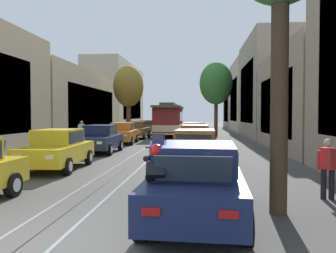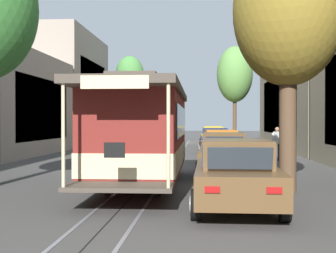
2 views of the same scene
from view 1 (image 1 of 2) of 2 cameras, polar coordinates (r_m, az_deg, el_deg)
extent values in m
plane|color=#4C4947|center=(30.19, -0.52, -2.18)|extent=(160.00, 160.00, 0.00)
cube|color=gray|center=(34.37, -0.73, -1.67)|extent=(0.08, 69.61, 0.01)
cube|color=gray|center=(34.28, 1.03, -1.68)|extent=(0.08, 69.61, 0.01)
cube|color=black|center=(34.32, 0.15, -1.67)|extent=(0.03, 69.61, 0.01)
cube|color=tan|center=(36.40, -15.31, 3.53)|extent=(4.49, 20.24, 6.45)
cube|color=#2D3842|center=(35.68, -11.95, 3.08)|extent=(0.04, 14.38, 3.87)
cube|color=#BCAD93|center=(56.28, -8.45, 4.84)|extent=(5.35, 20.24, 10.09)
cube|color=#2D3842|center=(55.70, -5.78, 4.37)|extent=(0.04, 14.38, 6.05)
cube|color=gray|center=(23.04, 23.74, 3.92)|extent=(5.60, 12.02, 6.05)
cube|color=#2D3842|center=(22.30, 16.94, 3.30)|extent=(0.04, 8.63, 3.63)
cube|color=gray|center=(35.00, 17.16, 6.00)|extent=(5.50, 12.02, 9.40)
cube|color=#2D3842|center=(34.50, 12.70, 5.32)|extent=(0.04, 8.63, 5.64)
cube|color=#BCAD93|center=(47.01, 13.32, 4.77)|extent=(4.39, 12.02, 9.07)
cube|color=#2D3842|center=(46.72, 10.67, 4.25)|extent=(0.04, 8.63, 5.44)
cube|color=gray|center=(59.20, 11.76, 3.14)|extent=(4.75, 12.02, 6.92)
cube|color=#2D3842|center=(58.96, 9.48, 2.83)|extent=(0.04, 8.63, 4.15)
cube|color=#B21414|center=(10.87, -23.34, -5.68)|extent=(0.28, 0.05, 0.12)
cylinder|color=black|center=(10.07, -24.05, -8.75)|extent=(0.21, 0.64, 0.64)
cylinder|color=silver|center=(10.02, -23.50, -8.80)|extent=(0.03, 0.35, 0.35)
cube|color=gold|center=(14.48, -17.70, -4.14)|extent=(1.94, 4.36, 0.66)
cube|color=gold|center=(14.57, -17.51, -1.62)|extent=(1.54, 2.11, 0.60)
cube|color=#2D3842|center=(13.79, -18.74, -1.91)|extent=(1.34, 0.27, 0.47)
cube|color=#2D3842|center=(15.68, -15.99, -1.43)|extent=(1.30, 0.24, 0.45)
cube|color=#2D3842|center=(14.32, -14.71, -1.65)|extent=(0.09, 1.81, 0.47)
cube|color=#2D3842|center=(14.85, -20.22, -1.58)|extent=(0.09, 1.81, 0.47)
cube|color=white|center=(12.27, -18.84, -4.77)|extent=(0.28, 0.05, 0.14)
cube|color=#B21414|center=(16.33, -13.17, -3.07)|extent=(0.28, 0.05, 0.12)
cube|color=white|center=(12.73, -23.53, -4.59)|extent=(0.28, 0.05, 0.14)
cube|color=#B21414|center=(16.68, -16.86, -3.00)|extent=(0.28, 0.05, 0.12)
cylinder|color=black|center=(12.98, -16.13, -6.29)|extent=(0.22, 0.65, 0.64)
cylinder|color=silver|center=(12.94, -15.66, -6.31)|extent=(0.03, 0.35, 0.35)
cylinder|color=black|center=(13.66, -23.15, -5.96)|extent=(0.22, 0.65, 0.64)
cylinder|color=silver|center=(13.70, -23.57, -5.94)|extent=(0.03, 0.35, 0.35)
cylinder|color=black|center=(15.50, -12.87, -4.93)|extent=(0.22, 0.65, 0.64)
cylinder|color=silver|center=(15.47, -12.48, -4.94)|extent=(0.03, 0.35, 0.35)
cylinder|color=black|center=(16.07, -18.94, -4.75)|extent=(0.22, 0.65, 0.64)
cylinder|color=silver|center=(16.11, -19.30, -4.73)|extent=(0.03, 0.35, 0.35)
cube|color=#19234C|center=(20.10, -11.08, -2.41)|extent=(1.85, 4.32, 0.66)
cube|color=#19234C|center=(20.21, -10.98, -0.60)|extent=(1.50, 2.08, 0.60)
cube|color=#2D3842|center=(19.40, -11.63, -0.77)|extent=(1.33, 0.24, 0.47)
cube|color=#2D3842|center=(21.35, -10.14, -0.52)|extent=(1.30, 0.21, 0.45)
cube|color=#2D3842|center=(20.03, -8.91, -0.61)|extent=(0.05, 1.81, 0.47)
cube|color=#2D3842|center=(20.42, -13.00, -0.59)|extent=(0.05, 1.81, 0.47)
cube|color=white|center=(17.87, -11.18, -2.63)|extent=(0.28, 0.04, 0.14)
cube|color=#B21414|center=(22.05, -8.20, -1.76)|extent=(0.28, 0.04, 0.12)
cube|color=white|center=(18.20, -14.58, -2.58)|extent=(0.28, 0.04, 0.14)
cube|color=#B21414|center=(22.32, -10.99, -1.73)|extent=(0.28, 0.04, 0.12)
cylinder|color=black|center=(18.62, -9.54, -3.77)|extent=(0.21, 0.64, 0.64)
cylinder|color=silver|center=(18.60, -9.21, -3.77)|extent=(0.02, 0.35, 0.35)
cylinder|color=black|center=(19.12, -14.68, -3.65)|extent=(0.21, 0.64, 0.64)
cylinder|color=silver|center=(19.15, -14.99, -3.65)|extent=(0.02, 0.35, 0.35)
cylinder|color=black|center=(21.21, -7.82, -3.06)|extent=(0.21, 0.64, 0.64)
cylinder|color=silver|center=(21.19, -7.53, -3.07)|extent=(0.02, 0.35, 0.35)
cylinder|color=black|center=(21.65, -12.39, -2.99)|extent=(0.21, 0.64, 0.64)
cylinder|color=silver|center=(21.68, -12.67, -2.99)|extent=(0.02, 0.35, 0.35)
cube|color=orange|center=(26.25, -7.46, -1.39)|extent=(1.98, 4.37, 0.66)
cube|color=orange|center=(26.37, -7.41, 0.00)|extent=(1.56, 2.12, 0.60)
cube|color=#2D3842|center=(25.54, -7.74, -0.11)|extent=(1.34, 0.28, 0.47)
cube|color=#2D3842|center=(27.53, -6.98, 0.04)|extent=(1.30, 0.25, 0.45)
cube|color=#2D3842|center=(26.25, -5.80, 0.00)|extent=(0.11, 1.81, 0.47)
cube|color=#2D3842|center=(26.51, -9.00, 0.00)|extent=(0.11, 1.81, 0.47)
cube|color=white|center=(24.02, -7.05, -1.45)|extent=(0.28, 0.05, 0.14)
cube|color=#B21414|center=(28.28, -5.59, -0.94)|extent=(0.28, 0.05, 0.12)
cube|color=white|center=(24.23, -9.65, -1.44)|extent=(0.28, 0.05, 0.14)
cube|color=#B21414|center=(28.46, -7.81, -0.93)|extent=(0.28, 0.05, 0.12)
cylinder|color=black|center=(24.82, -5.99, -2.33)|extent=(0.23, 0.65, 0.64)
cylinder|color=silver|center=(24.80, -5.74, -2.34)|extent=(0.03, 0.35, 0.35)
cylinder|color=black|center=(25.14, -9.97, -2.30)|extent=(0.23, 0.65, 0.64)
cylinder|color=silver|center=(25.16, -10.21, -2.30)|extent=(0.03, 0.35, 0.35)
cylinder|color=black|center=(27.45, -5.16, -1.92)|extent=(0.23, 0.65, 0.64)
cylinder|color=silver|center=(27.43, -4.94, -1.92)|extent=(0.03, 0.35, 0.35)
cylinder|color=black|center=(27.74, -8.77, -1.90)|extent=(0.23, 0.65, 0.64)
cylinder|color=silver|center=(27.76, -8.99, -1.90)|extent=(0.03, 0.35, 0.35)
cube|color=brown|center=(31.74, -5.08, -0.81)|extent=(1.91, 4.34, 0.66)
cube|color=brown|center=(31.86, -5.03, 0.34)|extent=(1.53, 2.10, 0.60)
cube|color=#2D3842|center=(31.04, -5.34, 0.26)|extent=(1.34, 0.25, 0.47)
cube|color=#2D3842|center=(33.02, -4.63, 0.36)|extent=(1.30, 0.23, 0.45)
cube|color=#2D3842|center=(31.72, -3.71, 0.33)|extent=(0.08, 1.81, 0.47)
cube|color=#2D3842|center=(32.02, -6.35, 0.34)|extent=(0.08, 1.81, 0.47)
cube|color=white|center=(29.51, -4.86, -0.82)|extent=(0.28, 0.05, 0.14)
cube|color=#B21414|center=(33.75, -3.43, -0.47)|extent=(0.28, 0.05, 0.12)
cube|color=white|center=(29.75, -6.97, -0.80)|extent=(0.28, 0.05, 0.14)
cube|color=#B21414|center=(33.96, -5.28, -0.46)|extent=(0.28, 0.05, 0.12)
cylinder|color=black|center=(30.29, -3.95, -1.56)|extent=(0.22, 0.64, 0.64)
cylinder|color=silver|center=(30.27, -3.75, -1.56)|extent=(0.03, 0.35, 0.35)
cylinder|color=black|center=(30.65, -7.19, -1.53)|extent=(0.22, 0.64, 0.64)
cylinder|color=silver|center=(30.68, -7.39, -1.53)|extent=(0.03, 0.35, 0.35)
cylinder|color=black|center=(32.91, -3.12, -1.28)|extent=(0.22, 0.64, 0.64)
cylinder|color=silver|center=(32.89, -2.93, -1.28)|extent=(0.03, 0.35, 0.35)
cylinder|color=black|center=(33.24, -6.11, -1.26)|extent=(0.22, 0.64, 0.64)
cylinder|color=silver|center=(33.27, -6.30, -1.25)|extent=(0.03, 0.35, 0.35)
cube|color=brown|center=(38.23, -3.32, -0.34)|extent=(1.85, 4.32, 0.66)
cube|color=brown|center=(38.36, -3.29, 0.61)|extent=(1.50, 2.08, 0.60)
cube|color=#2D3842|center=(37.53, -3.49, 0.55)|extent=(1.33, 0.24, 0.47)
cube|color=#2D3842|center=(39.53, -3.02, 0.62)|extent=(1.30, 0.21, 0.45)
cube|color=#2D3842|center=(38.25, -2.18, 0.61)|extent=(0.05, 1.81, 0.47)
cube|color=#2D3842|center=(38.48, -4.39, 0.61)|extent=(0.05, 1.81, 0.47)
cube|color=white|center=(36.01, -2.98, -0.32)|extent=(0.28, 0.04, 0.14)
cube|color=#B21414|center=(40.28, -2.05, -0.08)|extent=(0.28, 0.04, 0.12)
cube|color=white|center=(36.19, -4.73, -0.31)|extent=(0.28, 0.04, 0.14)
cube|color=#B21414|center=(40.45, -3.62, -0.08)|extent=(0.28, 0.04, 0.12)
cylinder|color=black|center=(36.80, -2.29, -0.94)|extent=(0.21, 0.64, 0.64)
cylinder|color=silver|center=(36.78, -2.12, -0.94)|extent=(0.02, 0.35, 0.35)
cylinder|color=black|center=(37.08, -4.98, -0.92)|extent=(0.21, 0.64, 0.64)
cylinder|color=silver|center=(37.11, -5.15, -0.92)|extent=(0.02, 0.35, 0.35)
cylinder|color=black|center=(39.44, -1.75, -0.75)|extent=(0.21, 0.64, 0.64)
cylinder|color=silver|center=(39.42, -1.59, -0.75)|extent=(0.02, 0.35, 0.35)
cylinder|color=black|center=(39.70, -4.27, -0.73)|extent=(0.21, 0.64, 0.64)
cylinder|color=silver|center=(39.72, -4.43, -0.73)|extent=(0.02, 0.35, 0.35)
cube|color=#19234C|center=(7.26, 4.78, -10.07)|extent=(2.01, 4.38, 0.66)
cube|color=#19234C|center=(7.00, 4.73, -5.28)|extent=(1.58, 2.13, 0.60)
cube|color=#2D3842|center=(7.84, 5.06, -4.66)|extent=(1.34, 0.29, 0.47)
cube|color=#2D3842|center=(5.84, 4.10, -6.92)|extent=(1.30, 0.26, 0.45)
cube|color=#2D3842|center=(7.08, -1.35, -5.19)|extent=(0.12, 1.81, 0.47)
cube|color=#2D3842|center=(7.00, 10.88, -5.31)|extent=(0.12, 1.81, 0.47)
cube|color=white|center=(9.40, 2.06, -6.69)|extent=(0.28, 0.05, 0.14)
cube|color=#B21414|center=(5.21, -2.84, -13.76)|extent=(0.28, 0.05, 0.12)
cube|color=white|center=(9.36, 8.92, -6.76)|extent=(0.28, 0.05, 0.14)
cube|color=#B21414|center=(5.13, 9.90, -14.04)|extent=(0.28, 0.05, 0.12)
cylinder|color=black|center=(8.71, -0.64, -10.25)|extent=(0.23, 0.65, 0.64)
cylinder|color=silver|center=(8.73, -1.36, -10.23)|extent=(0.04, 0.35, 0.35)
cylinder|color=black|center=(8.63, 11.19, -10.40)|extent=(0.23, 0.65, 0.64)
cylinder|color=silver|center=(8.64, 11.93, -10.39)|extent=(0.04, 0.35, 0.35)
cylinder|color=black|center=(6.17, -4.41, -15.41)|extent=(0.23, 0.65, 0.64)
cylinder|color=silver|center=(6.19, -5.44, -15.34)|extent=(0.04, 0.35, 0.35)
cylinder|color=black|center=(6.06, 12.74, -15.76)|extent=(0.23, 0.65, 0.64)
cylinder|color=silver|center=(6.07, 13.81, -15.74)|extent=(0.04, 0.35, 0.35)
cube|color=orange|center=(13.84, 4.51, -4.34)|extent=(1.97, 4.37, 0.66)
cube|color=orange|center=(13.63, 4.49, -1.77)|extent=(1.56, 2.12, 0.60)
cube|color=#2D3842|center=(14.47, 4.65, -1.64)|extent=(1.34, 0.27, 0.47)
cube|color=#2D3842|center=(12.46, 4.23, -2.21)|extent=(1.30, 0.25, 0.45)
cube|color=#2D3842|center=(13.69, 1.36, -1.75)|extent=(0.10, 1.81, 0.47)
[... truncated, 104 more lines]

